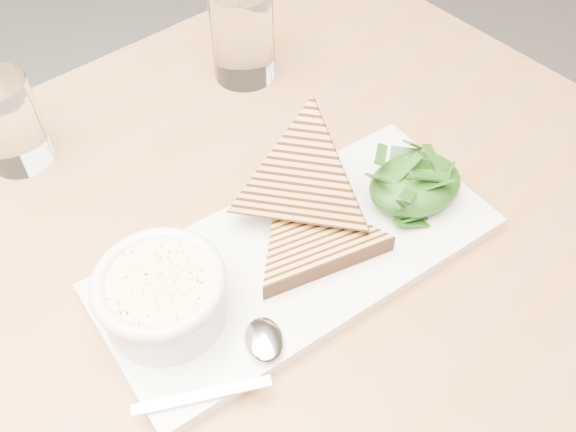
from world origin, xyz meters
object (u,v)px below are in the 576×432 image
table_top (187,290)px  glass_near (8,123)px  glass_far (243,34)px  platter (299,255)px  soup_bowl (163,300)px

table_top → glass_near: glass_near is taller
table_top → glass_far: glass_far is taller
glass_far → platter: bearing=-110.1°
soup_bowl → glass_near: (-0.05, 0.29, 0.02)m
platter → glass_far: glass_far is taller
soup_bowl → platter: bearing=-2.1°
table_top → soup_bowl: (-0.03, -0.04, 0.06)m
soup_bowl → glass_far: (0.25, 0.29, 0.02)m
soup_bowl → glass_near: bearing=99.1°
soup_bowl → glass_near: 0.30m
glass_near → glass_far: bearing=-0.3°
glass_far → table_top: bearing=-130.5°
soup_bowl → glass_near: glass_near is taller
platter → glass_near: size_ratio=3.70×
glass_near → platter: bearing=-57.4°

